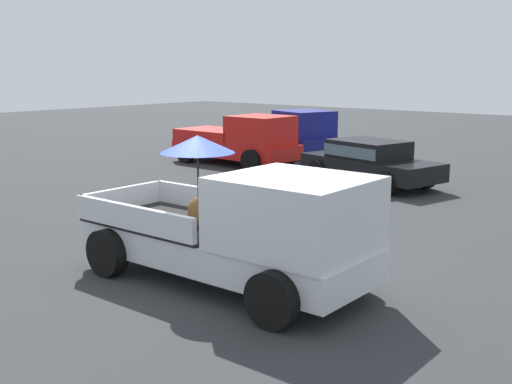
% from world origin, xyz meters
% --- Properties ---
extents(ground_plane, '(80.00, 80.00, 0.00)m').
position_xyz_m(ground_plane, '(0.00, 0.00, 0.00)').
color(ground_plane, '#2D3033').
extents(pickup_truck_main, '(5.09, 2.32, 2.38)m').
position_xyz_m(pickup_truck_main, '(0.47, 0.00, 0.97)').
color(pickup_truck_main, black).
rests_on(pickup_truck_main, ground).
extents(pickup_truck_red, '(5.12, 3.28, 1.80)m').
position_xyz_m(pickup_truck_red, '(-8.65, 13.16, 0.87)').
color(pickup_truck_red, black).
rests_on(pickup_truck_red, ground).
extents(pickup_truck_far, '(4.82, 2.21, 1.80)m').
position_xyz_m(pickup_truck_far, '(-8.27, 9.71, 0.87)').
color(pickup_truck_far, black).
rests_on(pickup_truck_far, ground).
extents(parked_sedan_near, '(4.58, 2.67, 1.33)m').
position_xyz_m(parked_sedan_near, '(-2.68, 9.22, 0.74)').
color(parked_sedan_near, black).
rests_on(parked_sedan_near, ground).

